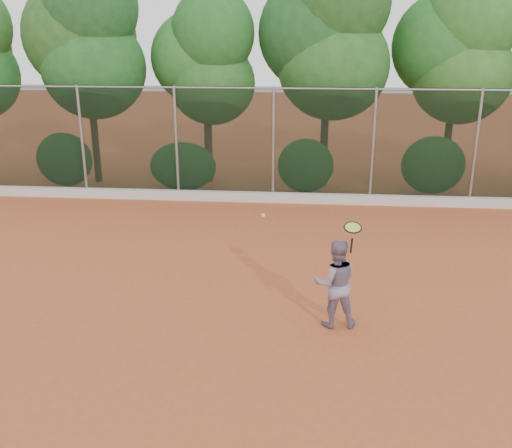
{
  "coord_description": "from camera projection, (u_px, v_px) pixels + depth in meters",
  "views": [
    {
      "loc": [
        0.99,
        -10.18,
        5.07
      ],
      "look_at": [
        0.0,
        1.0,
        1.25
      ],
      "focal_mm": 40.0,
      "sensor_mm": 36.0,
      "label": 1
    }
  ],
  "objects": [
    {
      "name": "ground",
      "position": [
        252.0,
        300.0,
        11.32
      ],
      "size": [
        80.0,
        80.0,
        0.0
      ],
      "primitive_type": "plane",
      "color": "#B6522B",
      "rests_on": "ground"
    },
    {
      "name": "concrete_curb",
      "position": [
        272.0,
        197.0,
        17.7
      ],
      "size": [
        24.0,
        0.2,
        0.3
      ],
      "primitive_type": "cube",
      "color": "beige",
      "rests_on": "ground"
    },
    {
      "name": "chainlink_fence",
      "position": [
        273.0,
        142.0,
        17.32
      ],
      "size": [
        24.09,
        0.09,
        3.5
      ],
      "color": "black",
      "rests_on": "ground"
    },
    {
      "name": "tennis_ball_in_flight",
      "position": [
        263.0,
        215.0,
        10.15
      ],
      "size": [
        0.07,
        0.07,
        0.07
      ],
      "color": "#C6E734",
      "rests_on": "ground"
    },
    {
      "name": "foliage_backdrop",
      "position": [
        261.0,
        52.0,
        18.41
      ],
      "size": [
        23.7,
        3.63,
        7.55
      ],
      "color": "#3E2518",
      "rests_on": "ground"
    },
    {
      "name": "tennis_player",
      "position": [
        335.0,
        283.0,
        10.1
      ],
      "size": [
        0.87,
        0.72,
        1.64
      ],
      "primitive_type": "imported",
      "rotation": [
        0.0,
        0.0,
        3.27
      ],
      "color": "slate",
      "rests_on": "ground"
    },
    {
      "name": "tennis_racket",
      "position": [
        353.0,
        230.0,
        9.55
      ],
      "size": [
        0.32,
        0.31,
        0.57
      ],
      "color": "black",
      "rests_on": "ground"
    }
  ]
}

